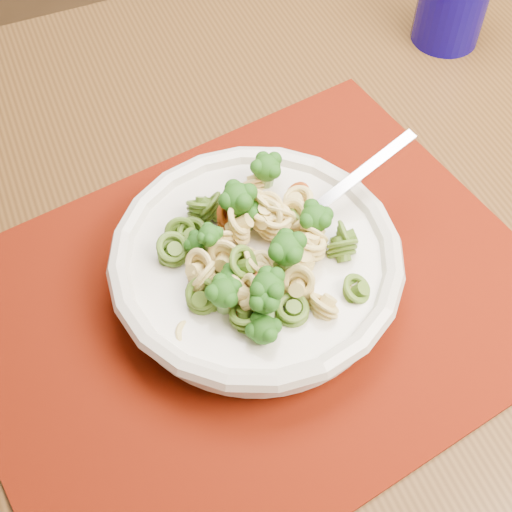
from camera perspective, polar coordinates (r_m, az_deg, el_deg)
name	(u,v)px	position (r m, az deg, el deg)	size (l,w,h in m)	color
dining_table	(219,329)	(0.75, -2.95, -5.83)	(1.42, 0.95, 0.77)	#533517
placemat	(256,302)	(0.64, -0.03, -3.70)	(0.50, 0.39, 0.00)	#601404
pasta_bowl	(256,263)	(0.63, 0.00, -0.54)	(0.26, 0.26, 0.05)	silver
pasta_broccoli_heap	(256,252)	(0.61, 0.00, 0.33)	(0.22, 0.22, 0.06)	tan
fork	(294,226)	(0.63, 3.07, 2.45)	(0.19, 0.02, 0.01)	silver
tumbler	(453,2)	(0.90, 15.46, 19.01)	(0.08, 0.08, 0.10)	#0B045A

